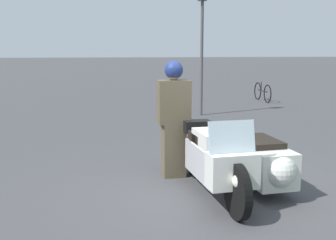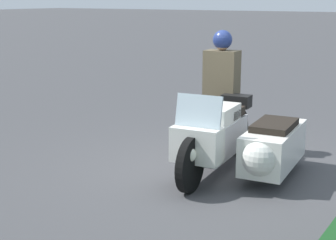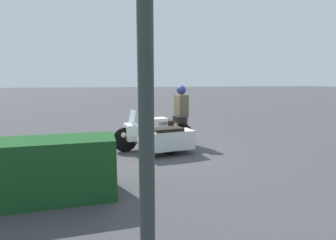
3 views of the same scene
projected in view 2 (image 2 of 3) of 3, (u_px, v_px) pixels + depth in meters
name	position (u px, v px, depth m)	size (l,w,h in m)	color
ground_plane	(224.00, 170.00, 7.08)	(160.00, 160.00, 0.00)	#424244
police_motorcycle	(242.00, 141.00, 6.76)	(2.45, 1.37, 1.17)	black
officer_rider	(221.00, 88.00, 7.83)	(0.34, 0.52, 1.85)	brown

